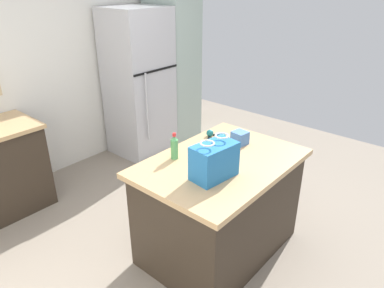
{
  "coord_description": "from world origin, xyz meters",
  "views": [
    {
      "loc": [
        -1.96,
        -1.55,
        2.17
      ],
      "look_at": [
        0.05,
        0.18,
        0.92
      ],
      "focal_mm": 33.44,
      "sensor_mm": 36.0,
      "label": 1
    }
  ],
  "objects_px": {
    "kitchen_island": "(219,206)",
    "refrigerator": "(139,84)",
    "small_box": "(240,138)",
    "bottle": "(174,147)",
    "shopping_bag": "(214,161)",
    "tall_cabinet": "(173,67)",
    "ear_defenders": "(216,136)"
  },
  "relations": [
    {
      "from": "shopping_bag",
      "to": "ear_defenders",
      "type": "height_order",
      "value": "shopping_bag"
    },
    {
      "from": "kitchen_island",
      "to": "small_box",
      "type": "xyz_separation_m",
      "value": [
        0.35,
        0.06,
        0.49
      ]
    },
    {
      "from": "shopping_bag",
      "to": "bottle",
      "type": "bearing_deg",
      "value": 86.18
    },
    {
      "from": "kitchen_island",
      "to": "refrigerator",
      "type": "bearing_deg",
      "value": 65.27
    },
    {
      "from": "tall_cabinet",
      "to": "small_box",
      "type": "xyz_separation_m",
      "value": [
        -1.19,
        -1.91,
        -0.1
      ]
    },
    {
      "from": "refrigerator",
      "to": "ear_defenders",
      "type": "bearing_deg",
      "value": -109.62
    },
    {
      "from": "tall_cabinet",
      "to": "small_box",
      "type": "relative_size",
      "value": 17.15
    },
    {
      "from": "shopping_bag",
      "to": "refrigerator",
      "type": "bearing_deg",
      "value": 61.2
    },
    {
      "from": "kitchen_island",
      "to": "refrigerator",
      "type": "xyz_separation_m",
      "value": [
        0.91,
        1.98,
        0.49
      ]
    },
    {
      "from": "refrigerator",
      "to": "ear_defenders",
      "type": "relative_size",
      "value": 9.25
    },
    {
      "from": "refrigerator",
      "to": "tall_cabinet",
      "type": "bearing_deg",
      "value": 0.02
    },
    {
      "from": "refrigerator",
      "to": "ear_defenders",
      "type": "distance_m",
      "value": 1.8
    },
    {
      "from": "tall_cabinet",
      "to": "ear_defenders",
      "type": "height_order",
      "value": "tall_cabinet"
    },
    {
      "from": "shopping_bag",
      "to": "tall_cabinet",
      "type": "bearing_deg",
      "value": 49.49
    },
    {
      "from": "tall_cabinet",
      "to": "shopping_bag",
      "type": "height_order",
      "value": "tall_cabinet"
    },
    {
      "from": "shopping_bag",
      "to": "ear_defenders",
      "type": "bearing_deg",
      "value": 35.81
    },
    {
      "from": "refrigerator",
      "to": "kitchen_island",
      "type": "bearing_deg",
      "value": -114.73
    },
    {
      "from": "kitchen_island",
      "to": "shopping_bag",
      "type": "xyz_separation_m",
      "value": [
        -0.24,
        -0.11,
        0.56
      ]
    },
    {
      "from": "bottle",
      "to": "ear_defenders",
      "type": "bearing_deg",
      "value": -1.97
    },
    {
      "from": "shopping_bag",
      "to": "ear_defenders",
      "type": "xyz_separation_m",
      "value": [
        0.54,
        0.39,
        -0.11
      ]
    },
    {
      "from": "refrigerator",
      "to": "shopping_bag",
      "type": "distance_m",
      "value": 2.38
    },
    {
      "from": "refrigerator",
      "to": "tall_cabinet",
      "type": "height_order",
      "value": "tall_cabinet"
    },
    {
      "from": "bottle",
      "to": "kitchen_island",
      "type": "bearing_deg",
      "value": -55.36
    },
    {
      "from": "shopping_bag",
      "to": "ear_defenders",
      "type": "distance_m",
      "value": 0.68
    },
    {
      "from": "ear_defenders",
      "to": "small_box",
      "type": "bearing_deg",
      "value": -78.85
    },
    {
      "from": "tall_cabinet",
      "to": "shopping_bag",
      "type": "distance_m",
      "value": 2.74
    },
    {
      "from": "small_box",
      "to": "bottle",
      "type": "xyz_separation_m",
      "value": [
        -0.56,
        0.24,
        0.04
      ]
    },
    {
      "from": "tall_cabinet",
      "to": "small_box",
      "type": "height_order",
      "value": "tall_cabinet"
    },
    {
      "from": "kitchen_island",
      "to": "tall_cabinet",
      "type": "xyz_separation_m",
      "value": [
        1.54,
        1.98,
        0.59
      ]
    },
    {
      "from": "tall_cabinet",
      "to": "bottle",
      "type": "distance_m",
      "value": 2.42
    },
    {
      "from": "kitchen_island",
      "to": "ear_defenders",
      "type": "bearing_deg",
      "value": 42.72
    },
    {
      "from": "small_box",
      "to": "tall_cabinet",
      "type": "bearing_deg",
      "value": 58.0
    }
  ]
}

